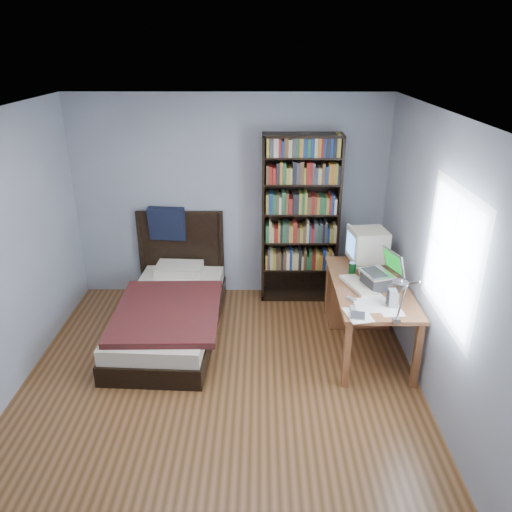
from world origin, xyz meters
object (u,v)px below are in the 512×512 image
Objects in this scene: desk at (361,294)px; bookshelf at (300,220)px; keyboard at (358,285)px; bed at (171,309)px; speaker at (393,298)px; desk_lamp at (400,291)px; soda_can at (352,269)px; crt_monitor at (367,245)px; laptop at (378,277)px.

bookshelf is at bearing 131.35° from desk.
keyboard is 2.09m from bed.
speaker is (0.11, -0.85, 0.40)m from desk.
keyboard is at bearing 95.07° from desk_lamp.
desk is 0.44m from soda_can.
crt_monitor is 0.96m from bookshelf.
desk_lamp reaches higher than desk.
crt_monitor is at bearing 91.90° from laptop.
desk_lamp is 1.44m from soda_can.
laptop is at bearing -83.44° from desk.
desk_lamp reaches higher than bed.
bookshelf is 1.86m from bed.
speaker is at bearing -81.81° from laptop.
bed is at bearing -176.34° from crt_monitor.
soda_can is at bearing 123.40° from laptop.
laptop reaches higher than soda_can.
laptop is at bearing 84.81° from desk_lamp.
crt_monitor is 0.59m from keyboard.
soda_can is (-0.15, -0.15, 0.39)m from desk.
desk is 0.57m from keyboard.
desk_lamp is at bearing -85.63° from soda_can.
desk is 2.14m from bed.
keyboard is (-0.10, 1.07, -0.49)m from desk_lamp.
desk is 0.95m from speaker.
laptop is 0.67× the size of desk_lamp.
laptop is 0.21m from keyboard.
bed is (-2.24, 0.78, -0.56)m from speaker.
soda_can is (-0.01, 0.29, 0.05)m from keyboard.
desk is 1.73m from desk_lamp.
soda_can is at bearing 72.94° from keyboard.
bed is at bearing 160.26° from speaker.
desk is 3.51× the size of laptop.
speaker is 2.44m from bed.
bookshelf is at bearing 135.72° from crt_monitor.
desk_lamp reaches higher than speaker.
speaker is at bearing 77.17° from desk_lamp.
soda_can is at bearing 109.76° from speaker.
speaker is at bearing -82.69° from desk.
keyboard is at bearing 176.45° from laptop.
soda_can is at bearing -60.65° from bookshelf.
keyboard is at bearing 121.06° from speaker.
bed reaches higher than soda_can.
desk_lamp reaches higher than soda_can.
crt_monitor is (0.04, 0.07, 0.56)m from desk.
bed reaches higher than speaker.
crt_monitor reaches higher than laptop.
crt_monitor is 0.94m from speaker.
crt_monitor is 1.61m from desk_lamp.
crt_monitor is 0.20× the size of bed.
crt_monitor is at bearing 63.39° from desk.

